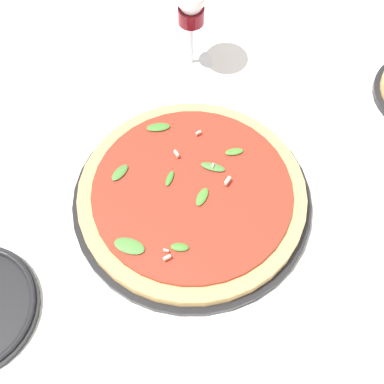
% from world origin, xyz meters
% --- Properties ---
extents(ground_plane, '(6.00, 6.00, 0.00)m').
position_xyz_m(ground_plane, '(0.00, 0.00, 0.00)').
color(ground_plane, white).
extents(pizza_arugula_main, '(0.37, 0.37, 0.05)m').
position_xyz_m(pizza_arugula_main, '(-0.03, 0.02, 0.02)').
color(pizza_arugula_main, black).
rests_on(pizza_arugula_main, ground_plane).
extents(wine_glass, '(0.08, 0.08, 0.17)m').
position_xyz_m(wine_glass, '(0.25, -0.07, 0.12)').
color(wine_glass, white).
rests_on(wine_glass, ground_plane).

